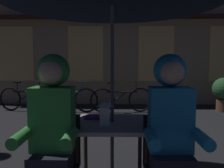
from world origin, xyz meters
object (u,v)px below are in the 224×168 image
object	(u,v)px
cafe_table	(112,132)
bicycle_nearest	(27,99)
lantern	(105,112)
person_left_hooded	(52,122)
chair_right	(168,162)
bicycle_third	(121,99)
potted_plant	(224,92)
book	(94,117)
chair_left	(55,161)
bicycle_second	(68,99)
person_right_hooded	(171,123)

from	to	relation	value
cafe_table	bicycle_nearest	world-z (taller)	bicycle_nearest
lantern	person_left_hooded	xyz separation A→B (m)	(-0.41, -0.31, -0.01)
chair_right	person_left_hooded	distance (m)	1.03
bicycle_third	potted_plant	size ratio (longest dim) A/B	1.82
chair_right	book	xyz separation A→B (m)	(-0.67, 0.51, 0.26)
lantern	chair_right	size ratio (longest dim) A/B	0.27
cafe_table	chair_left	distance (m)	0.62
lantern	bicycle_third	size ratio (longest dim) A/B	0.14
bicycle_third	book	world-z (taller)	bicycle_third
person_left_hooded	bicycle_second	bearing A→B (deg)	100.25
lantern	bicycle_second	bearing A→B (deg)	106.56
cafe_table	bicycle_second	world-z (taller)	bicycle_second
person_left_hooded	person_right_hooded	distance (m)	0.96
book	bicycle_nearest	bearing A→B (deg)	118.39
cafe_table	lantern	distance (m)	0.26
lantern	chair_left	xyz separation A→B (m)	(-0.41, -0.26, -0.37)
lantern	person_left_hooded	distance (m)	0.52
cafe_table	chair_right	world-z (taller)	chair_right
person_left_hooded	potted_plant	size ratio (longest dim) A/B	1.52
person_right_hooded	book	size ratio (longest dim) A/B	7.00
lantern	chair_right	bearing A→B (deg)	-25.02
person_left_hooded	chair_right	bearing A→B (deg)	3.39
person_left_hooded	book	distance (m)	0.65
bicycle_nearest	bicycle_third	xyz separation A→B (m)	(2.55, -0.02, 0.00)
chair_left	bicycle_nearest	xyz separation A→B (m)	(-1.89, 4.28, -0.14)
chair_right	bicycle_third	bearing A→B (deg)	94.10
person_right_hooded	bicycle_second	world-z (taller)	person_right_hooded
bicycle_nearest	bicycle_second	distance (m)	1.11
lantern	person_right_hooded	world-z (taller)	person_right_hooded
bicycle_second	potted_plant	xyz separation A→B (m)	(4.21, 0.14, 0.20)
cafe_table	person_left_hooded	distance (m)	0.67
lantern	person_left_hooded	world-z (taller)	person_left_hooded
person_right_hooded	bicycle_second	distance (m)	4.71
chair_left	bicycle_second	distance (m)	4.36
book	cafe_table	bearing A→B (deg)	-38.57
cafe_table	lantern	world-z (taller)	lantern
chair_right	bicycle_nearest	world-z (taller)	chair_right
person_left_hooded	chair_left	bearing A→B (deg)	90.00
bicycle_third	chair_right	bearing A→B (deg)	-85.90
bicycle_second	book	xyz separation A→B (m)	(1.07, -3.78, 0.41)
chair_left	bicycle_nearest	distance (m)	4.68
cafe_table	book	world-z (taller)	book
lantern	book	distance (m)	0.31
person_right_hooded	potted_plant	world-z (taller)	person_right_hooded
chair_right	book	size ratio (longest dim) A/B	4.35
lantern	person_left_hooded	size ratio (longest dim) A/B	0.17
chair_right	person_right_hooded	xyz separation A→B (m)	(0.00, -0.06, 0.36)
cafe_table	potted_plant	size ratio (longest dim) A/B	0.80
person_left_hooded	person_right_hooded	world-z (taller)	same
chair_left	person_left_hooded	bearing A→B (deg)	-90.00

